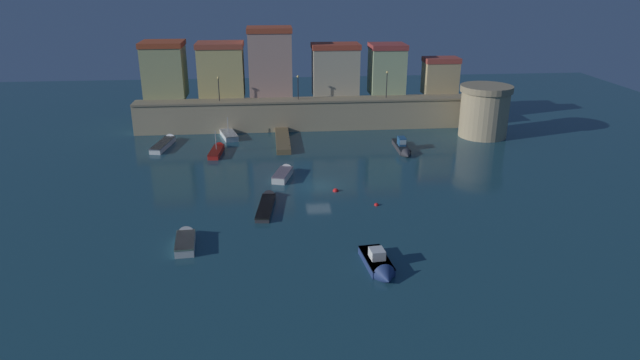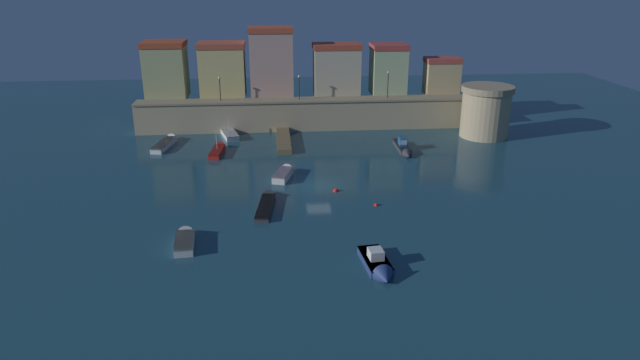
{
  "view_description": "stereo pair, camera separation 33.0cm",
  "coord_description": "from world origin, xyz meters",
  "px_view_note": "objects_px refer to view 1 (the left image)",
  "views": [
    {
      "loc": [
        -4.74,
        -53.37,
        20.89
      ],
      "look_at": [
        0.0,
        -1.62,
        1.31
      ],
      "focal_mm": 31.39,
      "sensor_mm": 36.0,
      "label": 1
    },
    {
      "loc": [
        -4.41,
        -53.4,
        20.89
      ],
      "look_at": [
        0.0,
        -1.62,
        1.31
      ],
      "focal_mm": 31.39,
      "sensor_mm": 36.0,
      "label": 2
    }
  ],
  "objects_px": {
    "moored_boat_6": "(186,239)",
    "mooring_buoy_0": "(376,205)",
    "quay_lamp_0": "(219,85)",
    "moored_boat_0": "(218,150)",
    "fortress_tower": "(484,111)",
    "moored_boat_7": "(284,173)",
    "mooring_buoy_1": "(336,191)",
    "quay_lamp_2": "(387,80)",
    "moored_boat_1": "(267,202)",
    "moored_boat_2": "(403,148)",
    "moored_boat_5": "(380,266)",
    "moored_boat_4": "(227,132)",
    "quay_lamp_1": "(298,83)",
    "moored_boat_3": "(166,143)"
  },
  "relations": [
    {
      "from": "moored_boat_5",
      "to": "moored_boat_6",
      "type": "height_order",
      "value": "moored_boat_5"
    },
    {
      "from": "quay_lamp_0",
      "to": "mooring_buoy_1",
      "type": "height_order",
      "value": "quay_lamp_0"
    },
    {
      "from": "moored_boat_5",
      "to": "mooring_buoy_0",
      "type": "relative_size",
      "value": 11.85
    },
    {
      "from": "moored_boat_3",
      "to": "quay_lamp_2",
      "type": "bearing_deg",
      "value": -68.49
    },
    {
      "from": "mooring_buoy_0",
      "to": "mooring_buoy_1",
      "type": "height_order",
      "value": "mooring_buoy_1"
    },
    {
      "from": "fortress_tower",
      "to": "moored_boat_6",
      "type": "xyz_separation_m",
      "value": [
        -35.37,
        -28.34,
        -3.08
      ]
    },
    {
      "from": "moored_boat_5",
      "to": "quay_lamp_2",
      "type": "bearing_deg",
      "value": 162.08
    },
    {
      "from": "moored_boat_0",
      "to": "quay_lamp_0",
      "type": "bearing_deg",
      "value": 7.18
    },
    {
      "from": "quay_lamp_0",
      "to": "moored_boat_0",
      "type": "relative_size",
      "value": 0.55
    },
    {
      "from": "quay_lamp_0",
      "to": "moored_boat_6",
      "type": "xyz_separation_m",
      "value": [
        -0.39,
        -34.1,
        -6.02
      ]
    },
    {
      "from": "fortress_tower",
      "to": "quay_lamp_2",
      "type": "xyz_separation_m",
      "value": [
        -12.02,
        5.76,
        3.18
      ]
    },
    {
      "from": "moored_boat_0",
      "to": "mooring_buoy_0",
      "type": "bearing_deg",
      "value": -132.11
    },
    {
      "from": "moored_boat_4",
      "to": "moored_boat_6",
      "type": "height_order",
      "value": "moored_boat_4"
    },
    {
      "from": "moored_boat_5",
      "to": "moored_boat_6",
      "type": "relative_size",
      "value": 1.13
    },
    {
      "from": "quay_lamp_2",
      "to": "moored_boat_0",
      "type": "xyz_separation_m",
      "value": [
        -22.71,
        -9.78,
        -6.31
      ]
    },
    {
      "from": "quay_lamp_1",
      "to": "moored_boat_4",
      "type": "bearing_deg",
      "value": -167.9
    },
    {
      "from": "moored_boat_5",
      "to": "mooring_buoy_1",
      "type": "height_order",
      "value": "moored_boat_5"
    },
    {
      "from": "mooring_buoy_0",
      "to": "mooring_buoy_1",
      "type": "bearing_deg",
      "value": 131.1
    },
    {
      "from": "moored_boat_4",
      "to": "mooring_buoy_1",
      "type": "bearing_deg",
      "value": -165.45
    },
    {
      "from": "moored_boat_4",
      "to": "moored_boat_7",
      "type": "height_order",
      "value": "moored_boat_4"
    },
    {
      "from": "moored_boat_7",
      "to": "mooring_buoy_0",
      "type": "xyz_separation_m",
      "value": [
        8.45,
        -8.71,
        -0.41
      ]
    },
    {
      "from": "quay_lamp_0",
      "to": "moored_boat_3",
      "type": "height_order",
      "value": "quay_lamp_0"
    },
    {
      "from": "moored_boat_6",
      "to": "mooring_buoy_0",
      "type": "xyz_separation_m",
      "value": [
        16.92,
        6.36,
        -0.38
      ]
    },
    {
      "from": "moored_boat_7",
      "to": "mooring_buoy_1",
      "type": "distance_m",
      "value": 6.95
    },
    {
      "from": "moored_boat_2",
      "to": "moored_boat_3",
      "type": "distance_m",
      "value": 29.86
    },
    {
      "from": "moored_boat_1",
      "to": "moored_boat_5",
      "type": "bearing_deg",
      "value": -141.34
    },
    {
      "from": "quay_lamp_2",
      "to": "moored_boat_1",
      "type": "distance_m",
      "value": 32.13
    },
    {
      "from": "moored_boat_6",
      "to": "moored_boat_7",
      "type": "relative_size",
      "value": 0.94
    },
    {
      "from": "moored_boat_0",
      "to": "moored_boat_4",
      "type": "xyz_separation_m",
      "value": [
        0.64,
        7.68,
        0.05
      ]
    },
    {
      "from": "moored_boat_3",
      "to": "mooring_buoy_1",
      "type": "distance_m",
      "value": 26.4
    },
    {
      "from": "quay_lamp_2",
      "to": "moored_boat_1",
      "type": "relative_size",
      "value": 0.5
    },
    {
      "from": "fortress_tower",
      "to": "moored_boat_6",
      "type": "relative_size",
      "value": 1.43
    },
    {
      "from": "moored_boat_2",
      "to": "mooring_buoy_1",
      "type": "xyz_separation_m",
      "value": [
        -9.72,
        -12.31,
        -0.46
      ]
    },
    {
      "from": "fortress_tower",
      "to": "quay_lamp_2",
      "type": "height_order",
      "value": "quay_lamp_2"
    },
    {
      "from": "quay_lamp_2",
      "to": "moored_boat_6",
      "type": "height_order",
      "value": "quay_lamp_2"
    },
    {
      "from": "quay_lamp_1",
      "to": "mooring_buoy_1",
      "type": "relative_size",
      "value": 5.62
    },
    {
      "from": "moored_boat_7",
      "to": "mooring_buoy_1",
      "type": "bearing_deg",
      "value": -117.4
    },
    {
      "from": "moored_boat_4",
      "to": "mooring_buoy_1",
      "type": "distance_m",
      "value": 24.92
    },
    {
      "from": "quay_lamp_1",
      "to": "moored_boat_7",
      "type": "xyz_separation_m",
      "value": [
        -2.61,
        -19.03,
        -6.01
      ]
    },
    {
      "from": "moored_boat_1",
      "to": "quay_lamp_2",
      "type": "bearing_deg",
      "value": -25.5
    },
    {
      "from": "mooring_buoy_1",
      "to": "moored_boat_2",
      "type": "bearing_deg",
      "value": 51.72
    },
    {
      "from": "quay_lamp_0",
      "to": "moored_boat_5",
      "type": "bearing_deg",
      "value": -70.03
    },
    {
      "from": "moored_boat_5",
      "to": "moored_boat_7",
      "type": "bearing_deg",
      "value": -168.8
    },
    {
      "from": "quay_lamp_2",
      "to": "quay_lamp_0",
      "type": "bearing_deg",
      "value": 180.0
    },
    {
      "from": "moored_boat_1",
      "to": "mooring_buoy_1",
      "type": "relative_size",
      "value": 12.65
    },
    {
      "from": "moored_boat_1",
      "to": "mooring_buoy_1",
      "type": "height_order",
      "value": "moored_boat_1"
    },
    {
      "from": "moored_boat_6",
      "to": "mooring_buoy_0",
      "type": "distance_m",
      "value": 18.08
    },
    {
      "from": "moored_boat_5",
      "to": "mooring_buoy_0",
      "type": "bearing_deg",
      "value": 164.49
    },
    {
      "from": "fortress_tower",
      "to": "moored_boat_4",
      "type": "relative_size",
      "value": 1.01
    },
    {
      "from": "fortress_tower",
      "to": "moored_boat_7",
      "type": "height_order",
      "value": "fortress_tower"
    }
  ]
}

